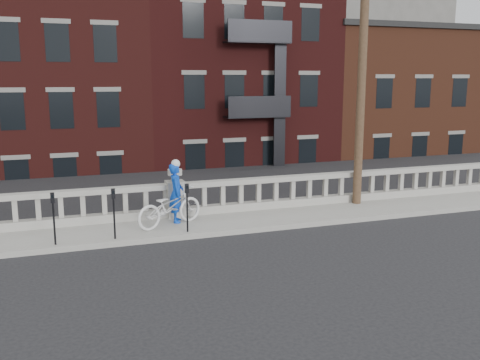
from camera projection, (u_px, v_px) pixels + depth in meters
The scene contains 11 objects.
ground at pixel (212, 261), 12.88m from camera, with size 120.00×120.00×0.00m, color black.
sidewalk at pixel (183, 226), 15.65m from camera, with size 32.00×2.20×0.15m, color gray.
balustrade at pixel (176, 201), 16.42m from camera, with size 28.00×0.34×1.03m.
planter_pedestal at pixel (175, 195), 16.39m from camera, with size 0.55×0.55×1.76m.
lower_level at pixel (117, 105), 33.91m from camera, with size 80.00×44.00×20.80m.
utility_pole at pixel (363, 50), 17.26m from camera, with size 1.60×0.28×10.00m.
parking_meter_c at pixel (53, 213), 13.53m from camera, with size 0.10×0.09×1.36m.
parking_meter_d at pixel (114, 208), 14.02m from camera, with size 0.10×0.09×1.36m.
parking_meter_e at pixel (187, 202), 14.66m from camera, with size 0.10×0.09×1.36m.
bicycle at pixel (170, 206), 15.34m from camera, with size 0.76×2.17×1.14m, color silver.
cyclist at pixel (176, 193), 15.70m from camera, with size 0.64×0.42×1.76m, color #0C3EBA.
Camera 1 is at (-3.46, -11.81, 4.35)m, focal length 40.00 mm.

